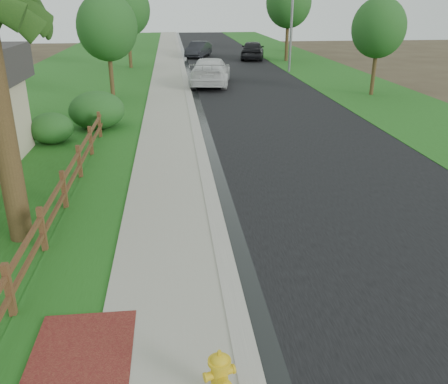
{
  "coord_description": "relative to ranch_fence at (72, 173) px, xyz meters",
  "views": [
    {
      "loc": [
        -0.6,
        -7.05,
        5.32
      ],
      "look_at": [
        0.58,
        3.73,
        0.9
      ],
      "focal_mm": 38.0,
      "sensor_mm": 36.0,
      "label": 1
    }
  ],
  "objects": [
    {
      "name": "sidewalk",
      "position": [
        2.7,
        28.6,
        -0.57
      ],
      "size": [
        2.2,
        90.0,
        0.1
      ],
      "primitive_type": "cube",
      "color": "gray",
      "rests_on": "ground"
    },
    {
      "name": "road",
      "position": [
        8.2,
        28.6,
        -0.61
      ],
      "size": [
        8.0,
        90.0,
        0.02
      ],
      "primitive_type": "cube",
      "color": "black",
      "rests_on": "ground"
    },
    {
      "name": "tree_mid_left",
      "position": [
        -0.3,
        27.8,
        3.96
      ],
      "size": [
        3.71,
        3.71,
        6.63
      ],
      "color": "#362A16",
      "rests_on": "ground"
    },
    {
      "name": "shrub_d",
      "position": [
        -0.3,
        7.6,
        0.2
      ],
      "size": [
        2.92,
        2.92,
        1.64
      ],
      "primitive_type": "ellipsoid",
      "rotation": [
        0.0,
        0.0,
        -0.25
      ],
      "color": "#234F1C",
      "rests_on": "ground"
    },
    {
      "name": "ground",
      "position": [
        3.6,
        -6.4,
        -0.62
      ],
      "size": [
        120.0,
        120.0,
        0.0
      ],
      "primitive_type": "plane",
      "color": "#3A2E1F"
    },
    {
      "name": "tree_far_right",
      "position": [
        16.22,
        39.77,
        4.39
      ],
      "size": [
        3.88,
        3.88,
        7.16
      ],
      "color": "#362A16",
      "rests_on": "ground"
    },
    {
      "name": "grass_strip",
      "position": [
        0.8,
        28.6,
        -0.59
      ],
      "size": [
        1.6,
        90.0,
        0.06
      ],
      "primitive_type": "cube",
      "color": "#1F4E16",
      "rests_on": "ground"
    },
    {
      "name": "tree_mid_right",
      "position": [
        13.7,
        31.05,
        4.47
      ],
      "size": [
        4.04,
        4.04,
        7.32
      ],
      "color": "#362A16",
      "rests_on": "ground"
    },
    {
      "name": "tree_near_right",
      "position": [
        14.89,
        13.91,
        3.2
      ],
      "size": [
        3.06,
        3.06,
        5.51
      ],
      "color": "#362A16",
      "rests_on": "ground"
    },
    {
      "name": "ranch_fence",
      "position": [
        0.0,
        0.0,
        0.0
      ],
      "size": [
        0.12,
        16.92,
        1.1
      ],
      "color": "#432616",
      "rests_on": "ground"
    },
    {
      "name": "dark_car_mid",
      "position": [
        10.8,
        32.64,
        0.28
      ],
      "size": [
        3.09,
        5.46,
        1.75
      ],
      "primitive_type": "imported",
      "rotation": [
        0.0,
        0.0,
        2.93
      ],
      "color": "black",
      "rests_on": "road"
    },
    {
      "name": "wet_gutter",
      "position": [
        4.35,
        28.6,
        -0.6
      ],
      "size": [
        0.5,
        90.0,
        0.0
      ],
      "primitive_type": "cube",
      "color": "black",
      "rests_on": "road"
    },
    {
      "name": "fire_hydrant",
      "position": [
        3.5,
        -8.33,
        -0.16
      ],
      "size": [
        0.51,
        0.42,
        0.78
      ],
      "color": "gold",
      "rests_on": "sidewalk"
    },
    {
      "name": "verge_far",
      "position": [
        15.1,
        28.6,
        -0.6
      ],
      "size": [
        6.0,
        90.0,
        0.04
      ],
      "primitive_type": "cube",
      "color": "#1F4E16",
      "rests_on": "ground"
    },
    {
      "name": "shrub_c",
      "position": [
        -1.78,
        5.42,
        -0.01
      ],
      "size": [
        2.19,
        2.19,
        1.22
      ],
      "primitive_type": "ellipsoid",
      "rotation": [
        0.0,
        0.0,
        -0.38
      ],
      "color": "#234F1C",
      "rests_on": "ground"
    },
    {
      "name": "dark_car_far",
      "position": [
        5.8,
        35.08,
        0.14
      ],
      "size": [
        3.0,
        4.76,
        1.48
      ],
      "primitive_type": "imported",
      "rotation": [
        0.0,
        0.0,
        -0.35
      ],
      "color": "black",
      "rests_on": "road"
    },
    {
      "name": "curb",
      "position": [
        4.0,
        28.6,
        -0.56
      ],
      "size": [
        0.4,
        90.0,
        0.12
      ],
      "primitive_type": "cube",
      "color": "gray",
      "rests_on": "ground"
    },
    {
      "name": "white_suv",
      "position": [
        5.6,
        18.49,
        0.29
      ],
      "size": [
        3.39,
        6.4,
        1.77
      ],
      "primitive_type": "imported",
      "rotation": [
        0.0,
        0.0,
        2.99
      ],
      "color": "silver",
      "rests_on": "road"
    },
    {
      "name": "lawn_near",
      "position": [
        -4.4,
        28.6,
        -0.6
      ],
      "size": [
        9.0,
        90.0,
        0.04
      ],
      "primitive_type": "cube",
      "color": "#1F4E16",
      "rests_on": "ground"
    },
    {
      "name": "streetlight",
      "position": [
        12.14,
        23.96,
        4.58
      ],
      "size": [
        2.03,
        0.94,
        9.17
      ],
      "color": "slate",
      "rests_on": "ground"
    },
    {
      "name": "brick_patch",
      "position": [
        1.4,
        -7.4,
        -0.56
      ],
      "size": [
        1.6,
        2.4,
        0.11
      ],
      "primitive_type": "cube",
      "color": "maroon",
      "rests_on": "ground"
    },
    {
      "name": "tree_near_left",
      "position": [
        -0.3,
        13.89,
        3.33
      ],
      "size": [
        3.24,
        3.24,
        5.73
      ],
      "color": "#362A16",
      "rests_on": "ground"
    }
  ]
}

